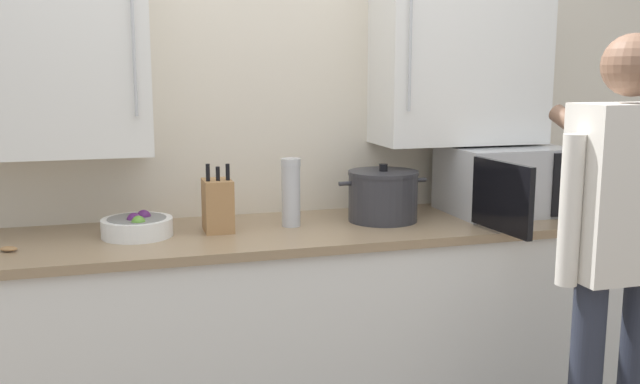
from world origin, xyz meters
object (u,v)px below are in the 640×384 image
stock_pot (383,196)px  thermos_flask (291,192)px  microwave_oven (500,180)px  fruit_bowl (137,226)px  person_figure (618,240)px  knife_block (218,205)px

stock_pot → thermos_flask: size_ratio=1.40×
microwave_oven → fruit_bowl: size_ratio=2.86×
thermos_flask → person_figure: bearing=-42.7°
stock_pot → knife_block: knife_block is taller
stock_pot → knife_block: (-0.70, 0.00, -0.00)m
fruit_bowl → person_figure: size_ratio=0.16×
thermos_flask → fruit_bowl: bearing=-178.9°
microwave_oven → stock_pot: 0.56m
thermos_flask → knife_block: (-0.30, -0.01, -0.04)m
fruit_bowl → microwave_oven: bearing=0.4°
microwave_oven → person_figure: person_figure is taller
microwave_oven → fruit_bowl: (-1.57, -0.01, -0.11)m
microwave_oven → stock_pot: size_ratio=1.98×
microwave_oven → thermos_flask: size_ratio=2.77×
fruit_bowl → knife_block: size_ratio=0.99×
fruit_bowl → person_figure: 1.73m
fruit_bowl → knife_block: knife_block is taller
stock_pot → knife_block: size_ratio=1.43×
thermos_flask → knife_block: 0.30m
thermos_flask → knife_block: bearing=-178.6°
microwave_oven → knife_block: microwave_oven is taller
knife_block → microwave_oven: bearing=0.3°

